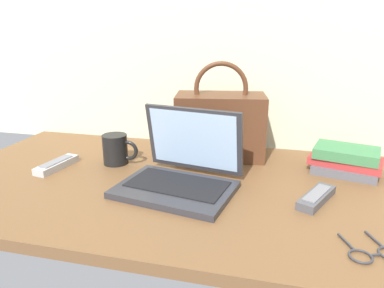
{
  "coord_description": "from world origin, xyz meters",
  "views": [
    {
      "loc": [
        0.19,
        -0.91,
        0.46
      ],
      "look_at": [
        -0.03,
        0.0,
        0.15
      ],
      "focal_mm": 32.81,
      "sensor_mm": 36.0,
      "label": 1
    }
  ],
  "objects_px": {
    "book_stack": "(345,160)",
    "laptop": "(182,171)",
    "remote_control_near": "(317,197)",
    "remote_control_far": "(57,165)",
    "handbag": "(220,124)",
    "coffee_mug": "(116,149)",
    "eyeglasses": "(374,254)"
  },
  "relations": [
    {
      "from": "book_stack",
      "to": "laptop",
      "type": "bearing_deg",
      "value": -154.73
    },
    {
      "from": "laptop",
      "to": "remote_control_near",
      "type": "distance_m",
      "value": 0.37
    },
    {
      "from": "remote_control_near",
      "to": "remote_control_far",
      "type": "bearing_deg",
      "value": 176.79
    },
    {
      "from": "handbag",
      "to": "laptop",
      "type": "bearing_deg",
      "value": -102.74
    },
    {
      "from": "laptop",
      "to": "remote_control_near",
      "type": "relative_size",
      "value": 2.11
    },
    {
      "from": "remote_control_far",
      "to": "book_stack",
      "type": "relative_size",
      "value": 0.71
    },
    {
      "from": "coffee_mug",
      "to": "eyeglasses",
      "type": "xyz_separation_m",
      "value": [
        0.72,
        -0.35,
        -0.05
      ]
    },
    {
      "from": "laptop",
      "to": "remote_control_far",
      "type": "height_order",
      "value": "laptop"
    },
    {
      "from": "remote_control_near",
      "to": "remote_control_far",
      "type": "distance_m",
      "value": 0.8
    },
    {
      "from": "remote_control_near",
      "to": "book_stack",
      "type": "height_order",
      "value": "book_stack"
    },
    {
      "from": "remote_control_near",
      "to": "book_stack",
      "type": "bearing_deg",
      "value": 65.76
    },
    {
      "from": "laptop",
      "to": "remote_control_far",
      "type": "relative_size",
      "value": 2.09
    },
    {
      "from": "remote_control_near",
      "to": "laptop",
      "type": "bearing_deg",
      "value": 179.0
    },
    {
      "from": "remote_control_near",
      "to": "handbag",
      "type": "height_order",
      "value": "handbag"
    },
    {
      "from": "laptop",
      "to": "handbag",
      "type": "distance_m",
      "value": 0.29
    },
    {
      "from": "eyeglasses",
      "to": "handbag",
      "type": "bearing_deg",
      "value": 128.39
    },
    {
      "from": "remote_control_far",
      "to": "handbag",
      "type": "relative_size",
      "value": 0.5
    },
    {
      "from": "coffee_mug",
      "to": "book_stack",
      "type": "height_order",
      "value": "coffee_mug"
    },
    {
      "from": "coffee_mug",
      "to": "remote_control_far",
      "type": "xyz_separation_m",
      "value": [
        -0.17,
        -0.09,
        -0.04
      ]
    },
    {
      "from": "eyeglasses",
      "to": "book_stack",
      "type": "xyz_separation_m",
      "value": [
        0.01,
        0.44,
        0.04
      ]
    },
    {
      "from": "eyeglasses",
      "to": "handbag",
      "type": "distance_m",
      "value": 0.65
    },
    {
      "from": "remote_control_far",
      "to": "handbag",
      "type": "xyz_separation_m",
      "value": [
        0.49,
        0.24,
        0.1
      ]
    },
    {
      "from": "remote_control_near",
      "to": "handbag",
      "type": "relative_size",
      "value": 0.5
    },
    {
      "from": "remote_control_near",
      "to": "remote_control_far",
      "type": "relative_size",
      "value": 0.99
    },
    {
      "from": "remote_control_far",
      "to": "eyeglasses",
      "type": "relative_size",
      "value": 1.26
    },
    {
      "from": "laptop",
      "to": "book_stack",
      "type": "bearing_deg",
      "value": 25.27
    },
    {
      "from": "laptop",
      "to": "coffee_mug",
      "type": "height_order",
      "value": "laptop"
    },
    {
      "from": "coffee_mug",
      "to": "handbag",
      "type": "height_order",
      "value": "handbag"
    },
    {
      "from": "coffee_mug",
      "to": "handbag",
      "type": "xyz_separation_m",
      "value": [
        0.32,
        0.15,
        0.07
      ]
    },
    {
      "from": "coffee_mug",
      "to": "remote_control_near",
      "type": "distance_m",
      "value": 0.64
    },
    {
      "from": "remote_control_far",
      "to": "eyeglasses",
      "type": "height_order",
      "value": "remote_control_far"
    },
    {
      "from": "laptop",
      "to": "handbag",
      "type": "bearing_deg",
      "value": 77.26
    }
  ]
}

